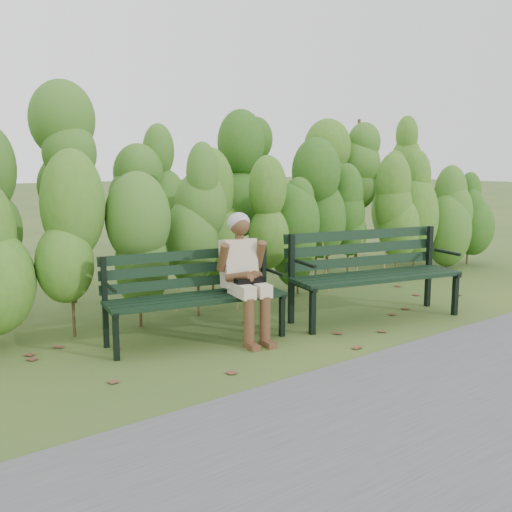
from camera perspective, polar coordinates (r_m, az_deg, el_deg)
ground at (r=5.90m, az=2.11°, el=-7.65°), size 80.00×80.00×0.00m
footpath at (r=4.54m, az=20.81°, el=-13.47°), size 60.00×2.50×0.01m
hedge_band at (r=7.18m, az=-7.47°, el=5.53°), size 11.04×1.67×2.42m
leaf_litter at (r=5.49m, az=-2.91°, el=-8.91°), size 6.01×2.09×0.01m
bench_left at (r=5.71m, az=-6.04°, el=-3.10°), size 1.76×0.89×0.84m
bench_right at (r=6.60m, az=10.88°, el=-1.01°), size 1.98×1.04×0.95m
seated_woman at (r=5.69m, az=-1.15°, el=-1.17°), size 0.50×0.73×1.21m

